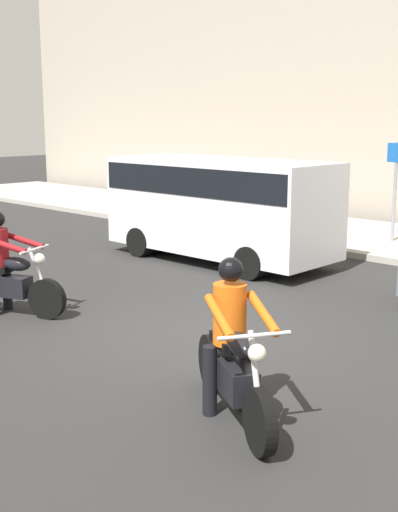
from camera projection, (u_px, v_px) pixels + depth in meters
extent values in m
plane|color=#2A2A2A|center=(209.00, 331.00, 9.55)|extent=(80.00, 80.00, 0.00)
cylinder|color=black|center=(260.00, 422.00, 6.03)|extent=(0.60, 0.43, 0.63)
cylinder|color=black|center=(211.00, 362.00, 7.49)|extent=(0.60, 0.43, 0.63)
cylinder|color=silver|center=(256.00, 377.00, 6.07)|extent=(0.35, 0.24, 0.81)
cube|color=black|center=(233.00, 376.00, 6.73)|extent=(0.87, 0.68, 0.32)
ellipsoid|color=black|center=(240.00, 345.00, 6.44)|extent=(0.54, 0.45, 0.22)
cube|color=black|center=(228.00, 341.00, 6.84)|extent=(0.57, 0.47, 0.10)
cylinder|color=silver|center=(254.00, 336.00, 6.05)|extent=(0.39, 0.62, 0.04)
sphere|color=silver|center=(257.00, 353.00, 6.00)|extent=(0.17, 0.17, 0.17)
cylinder|color=silver|center=(238.00, 374.00, 7.08)|extent=(0.64, 0.42, 0.07)
cylinder|color=black|center=(210.00, 381.00, 6.83)|extent=(0.21, 0.21, 0.73)
cylinder|color=black|center=(247.00, 377.00, 6.93)|extent=(0.21, 0.21, 0.73)
cylinder|color=orange|center=(230.00, 314.00, 6.72)|extent=(0.47, 0.47, 0.62)
cylinder|color=orange|center=(219.00, 317.00, 6.31)|extent=(0.68, 0.45, 0.27)
cylinder|color=orange|center=(263.00, 313.00, 6.42)|extent=(0.68, 0.45, 0.27)
sphere|color=tan|center=(231.00, 273.00, 6.61)|extent=(0.20, 0.20, 0.20)
sphere|color=black|center=(231.00, 270.00, 6.61)|extent=(0.25, 0.25, 0.25)
cylinder|color=black|center=(47.00, 299.00, 10.10)|extent=(0.62, 0.34, 0.62)
cylinder|color=silver|center=(39.00, 274.00, 10.07)|extent=(0.36, 0.19, 0.81)
cube|color=black|center=(6.00, 285.00, 10.34)|extent=(0.85, 0.56, 0.32)
ellipsoid|color=black|center=(17.00, 264.00, 10.18)|extent=(0.54, 0.40, 0.22)
cylinder|color=silver|center=(34.00, 249.00, 10.01)|extent=(0.30, 0.66, 0.04)
sphere|color=silver|center=(39.00, 259.00, 10.01)|extent=(0.17, 0.17, 0.17)
cylinder|color=black|center=(7.00, 288.00, 10.59)|extent=(0.20, 0.20, 0.69)
cylinder|color=maroon|center=(6.00, 246.00, 9.92)|extent=(0.68, 0.34, 0.23)
cylinder|color=maroon|center=(24.00, 241.00, 10.32)|extent=(0.68, 0.34, 0.23)
cube|color=silver|center=(219.00, 205.00, 14.02)|extent=(5.03, 1.90, 1.90)
cube|color=black|center=(219.00, 179.00, 13.91)|extent=(4.88, 1.93, 0.56)
cylinder|color=black|center=(278.00, 256.00, 13.15)|extent=(0.64, 1.96, 0.64)
cylinder|color=black|center=(168.00, 237.00, 15.25)|extent=(0.64, 1.96, 0.64)
cylinder|color=gray|center=(395.00, 192.00, 15.54)|extent=(0.08, 0.08, 2.30)
cube|color=#1959B2|center=(396.00, 153.00, 15.33)|extent=(0.44, 0.03, 0.44)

